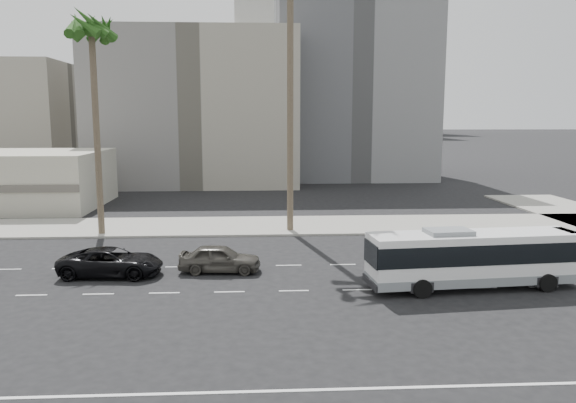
{
  "coord_description": "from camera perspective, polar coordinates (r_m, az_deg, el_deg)",
  "views": [
    {
      "loc": [
        -4.61,
        -24.77,
        8.03
      ],
      "look_at": [
        -3.06,
        4.0,
        3.63
      ],
      "focal_mm": 34.39,
      "sensor_mm": 36.0,
      "label": 1
    }
  ],
  "objects": [
    {
      "name": "highrise_far",
      "position": [
        295.2,
        11.85,
        12.76
      ],
      "size": [
        22.0,
        22.0,
        60.0
      ],
      "primitive_type": "cube",
      "color": "slate",
      "rests_on": "ground"
    },
    {
      "name": "car_a",
      "position": [
        29.23,
        -7.06,
        -5.86
      ],
      "size": [
        2.02,
        4.37,
        1.45
      ],
      "primitive_type": "imported",
      "rotation": [
        0.0,
        0.0,
        1.5
      ],
      "color": "#45413B",
      "rests_on": "ground"
    },
    {
      "name": "ground",
      "position": [
        26.45,
        7.19,
        -9.07
      ],
      "size": [
        700.0,
        700.0,
        0.0
      ],
      "primitive_type": "plane",
      "color": "black",
      "rests_on": "ground"
    },
    {
      "name": "midrise_gray_center",
      "position": [
        77.96,
        6.37,
        12.28
      ],
      "size": [
        20.0,
        20.0,
        26.0
      ],
      "primitive_type": "cube",
      "color": "#5C5D60",
      "rests_on": "ground"
    },
    {
      "name": "civic_tower",
      "position": [
        276.51,
        -2.62,
        15.06
      ],
      "size": [
        42.0,
        42.0,
        129.0
      ],
      "color": "silver",
      "rests_on": "ground"
    },
    {
      "name": "midrise_beige_west",
      "position": [
        70.17,
        -9.26,
        9.35
      ],
      "size": [
        24.0,
        18.0,
        18.0
      ],
      "primitive_type": "cube",
      "color": "gray",
      "rests_on": "ground"
    },
    {
      "name": "city_bus",
      "position": [
        27.6,
        18.6,
        -5.45
      ],
      "size": [
        10.18,
        3.16,
        2.88
      ],
      "rotation": [
        0.0,
        0.0,
        0.09
      ],
      "color": "silver",
      "rests_on": "ground"
    },
    {
      "name": "midrise_beige_far",
      "position": [
        81.89,
        -27.4,
        7.34
      ],
      "size": [
        18.0,
        16.0,
        15.0
      ],
      "primitive_type": "cube",
      "color": "gray",
      "rests_on": "ground"
    },
    {
      "name": "palm_mid",
      "position": [
        39.7,
        -19.65,
        16.03
      ],
      "size": [
        4.84,
        4.84,
        14.95
      ],
      "rotation": [
        0.0,
        0.0,
        -0.41
      ],
      "color": "brown",
      "rests_on": "ground"
    },
    {
      "name": "car_b",
      "position": [
        29.75,
        -17.8,
        -5.97
      ],
      "size": [
        2.68,
        5.3,
        1.44
      ],
      "primitive_type": "imported",
      "rotation": [
        0.0,
        0.0,
        1.51
      ],
      "color": "black",
      "rests_on": "ground"
    },
    {
      "name": "highrise_right",
      "position": [
        260.96,
        8.15,
        14.52
      ],
      "size": [
        26.0,
        26.0,
        70.0
      ],
      "primitive_type": "cube",
      "color": "slate",
      "rests_on": "ground"
    },
    {
      "name": "sidewalk_north",
      "position": [
        41.31,
        3.38,
        -2.44
      ],
      "size": [
        120.0,
        7.0,
        0.15
      ],
      "primitive_type": "cube",
      "color": "gray",
      "rests_on": "ground"
    }
  ]
}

